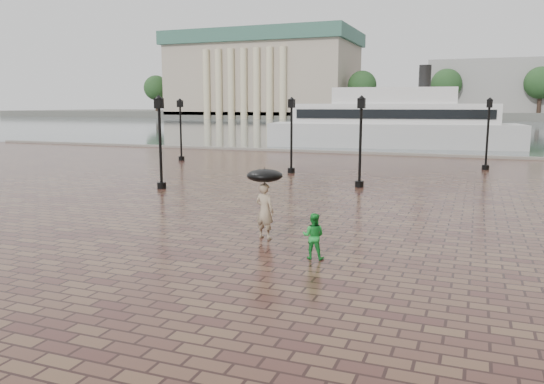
{
  "coord_description": "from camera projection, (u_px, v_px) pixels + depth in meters",
  "views": [
    {
      "loc": [
        8.38,
        -12.13,
        4.08
      ],
      "look_at": [
        2.53,
        3.04,
        1.4
      ],
      "focal_mm": 35.0,
      "sensor_mm": 36.0,
      "label": 1
    }
  ],
  "objects": [
    {
      "name": "ground",
      "position": [
        149.0,
        253.0,
        14.81
      ],
      "size": [
        300.0,
        300.0,
        0.0
      ],
      "primitive_type": "plane",
      "color": "#3B1E1B",
      "rests_on": "ground"
    },
    {
      "name": "harbour_water",
      "position": [
        430.0,
        127.0,
        99.48
      ],
      "size": [
        240.0,
        240.0,
        0.0
      ],
      "primitive_type": "plane",
      "color": "#4D595E",
      "rests_on": "ground"
    },
    {
      "name": "quay_edge",
      "position": [
        368.0,
        154.0,
        44.26
      ],
      "size": [
        80.0,
        0.6,
        0.3
      ],
      "primitive_type": "cube",
      "color": "slate",
      "rests_on": "ground"
    },
    {
      "name": "far_shore",
      "position": [
        449.0,
        115.0,
        161.91
      ],
      "size": [
        300.0,
        60.0,
        2.0
      ],
      "primitive_type": "cube",
      "color": "#4C4C47",
      "rests_on": "ground"
    },
    {
      "name": "museum",
      "position": [
        263.0,
        73.0,
        165.19
      ],
      "size": [
        57.0,
        32.5,
        26.0
      ],
      "color": "gray",
      "rests_on": "ground"
    },
    {
      "name": "far_trees",
      "position": [
        446.0,
        84.0,
        140.29
      ],
      "size": [
        188.0,
        8.0,
        13.5
      ],
      "color": "#2D2119",
      "rests_on": "ground"
    },
    {
      "name": "street_lamps",
      "position": [
        296.0,
        135.0,
        31.2
      ],
      "size": [
        21.44,
        14.44,
        4.4
      ],
      "color": "black",
      "rests_on": "ground"
    },
    {
      "name": "adult_pedestrian",
      "position": [
        265.0,
        211.0,
        16.23
      ],
      "size": [
        0.71,
        0.56,
        1.73
      ],
      "primitive_type": "imported",
      "rotation": [
        0.0,
        0.0,
        2.89
      ],
      "color": "tan",
      "rests_on": "ground"
    },
    {
      "name": "child_pedestrian",
      "position": [
        313.0,
        236.0,
        14.13
      ],
      "size": [
        0.64,
        0.52,
        1.24
      ],
      "primitive_type": "imported",
      "rotation": [
        0.0,
        0.0,
        3.22
      ],
      "color": "green",
      "rests_on": "ground"
    },
    {
      "name": "ferry_near",
      "position": [
        393.0,
        123.0,
        51.44
      ],
      "size": [
        24.27,
        8.85,
        7.78
      ],
      "rotation": [
        0.0,
        0.0,
        0.14
      ],
      "color": "#BABABA",
      "rests_on": "ground"
    },
    {
      "name": "umbrella",
      "position": [
        265.0,
        176.0,
        16.05
      ],
      "size": [
        1.1,
        1.1,
        1.15
      ],
      "color": "black",
      "rests_on": "ground"
    }
  ]
}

